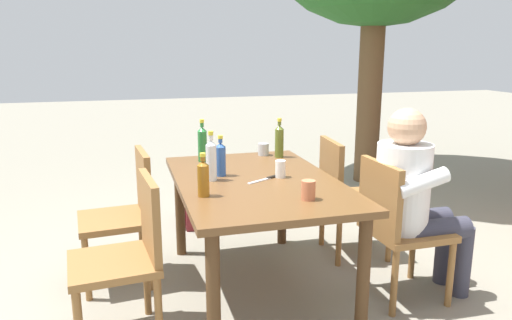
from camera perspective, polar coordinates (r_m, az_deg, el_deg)
name	(u,v)px	position (r m, az deg, el deg)	size (l,w,h in m)	color
ground_plane	(256,288)	(3.23, 0.00, -14.82)	(24.00, 24.00, 0.00)	gray
dining_table	(256,193)	(2.99, 0.00, -3.93)	(1.49, 0.95, 0.73)	brown
chair_far_right	(396,223)	(3.04, 16.12, -7.12)	(0.45, 0.45, 0.87)	olive
chair_far_left	(346,191)	(3.60, 10.52, -3.63)	(0.48, 0.48, 0.87)	olive
chair_near_left	(126,210)	(3.26, -15.02, -5.69)	(0.48, 0.48, 0.87)	olive
chair_near_right	(128,251)	(2.63, -14.78, -10.28)	(0.48, 0.48, 0.87)	olive
person_in_white_shirt	(414,195)	(3.05, 18.06, -3.90)	(0.47, 0.62, 1.18)	white
bottle_olive	(279,140)	(3.53, 2.76, 2.31)	(0.06, 0.06, 0.29)	#566623
bottle_green	(202,143)	(3.42, -6.33, 1.97)	(0.06, 0.06, 0.30)	#287A38
bottle_amber	(203,178)	(2.61, -6.23, -2.09)	(0.06, 0.06, 0.24)	#996019
bottle_clear	(211,159)	(2.91, -5.30, 0.08)	(0.06, 0.06, 0.30)	white
bottle_blue	(221,159)	(3.02, -4.18, 0.18)	(0.06, 0.06, 0.26)	#2D56A3
cup_white	(281,169)	(2.99, 2.92, -1.08)	(0.06, 0.06, 0.11)	white
cup_terracotta	(308,190)	(2.57, 6.18, -3.54)	(0.07, 0.07, 0.10)	#BC6B47
cup_steel	(263,149)	(3.60, 0.88, 1.26)	(0.08, 0.08, 0.09)	#B2B7BC
table_knife	(265,179)	(2.95, 1.07, -2.26)	(0.13, 0.22, 0.01)	silver
backpack_by_near_side	(192,202)	(4.23, -7.60, -4.98)	(0.30, 0.21, 0.43)	maroon
backpack_by_far_side	(265,195)	(4.41, 1.10, -4.11)	(0.31, 0.23, 0.43)	maroon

